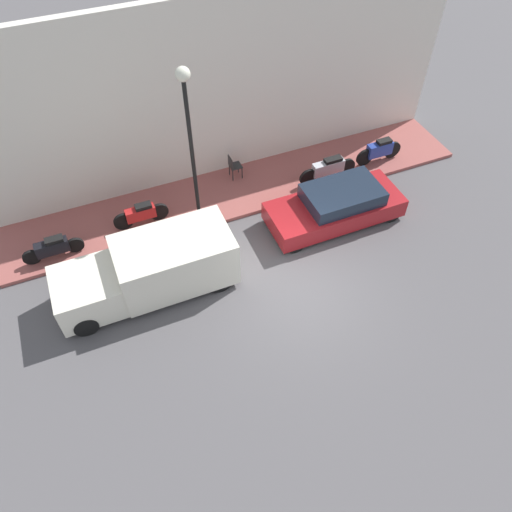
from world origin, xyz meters
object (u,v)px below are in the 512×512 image
Objects in this scene: parked_car at (336,206)px; cafe_chair at (234,165)px; streetlamp at (188,123)px; delivery_van at (149,270)px; motorcycle_blue at (379,150)px; motorcycle_red at (141,214)px; motorcycle_black at (53,248)px; scooter_silver at (328,168)px.

cafe_chair is (3.14, 2.31, 0.03)m from parked_car.
streetlamp is (1.56, 4.11, 3.20)m from parked_car.
delivery_van is 9.40m from motorcycle_blue.
motorcycle_red is (2.61, -0.37, -0.32)m from delivery_van.
parked_car is 6.22m from motorcycle_red.
parked_car is at bearing 124.70° from motorcycle_blue.
streetlamp is 3.97m from cafe_chair.
delivery_van is 2.66m from motorcycle_red.
scooter_silver reaches higher than motorcycle_black.
parked_car is 8.81m from motorcycle_black.
cafe_chair is at bearing -47.06° from delivery_van.
delivery_van is at bearing 108.20° from scooter_silver.
streetlamp reaches higher than scooter_silver.
motorcycle_blue reaches higher than scooter_silver.
cafe_chair is at bearing 65.13° from scooter_silver.
motorcycle_black is at bearing 87.95° from streetlamp.
delivery_van is 2.77× the size of motorcycle_black.
delivery_van reaches higher than parked_car.
cafe_chair is (1.41, -6.33, 0.10)m from motorcycle_black.
cafe_chair is at bearing -73.81° from motorcycle_red.
streetlamp reaches higher than cafe_chair.
motorcycle_red is (2.11, 5.85, -0.06)m from parked_car.
motorcycle_blue is at bearing -88.81° from motorcycle_black.
parked_car reaches higher than motorcycle_blue.
motorcycle_black is 0.34× the size of streetlamp.
motorcycle_black is at bearing 78.70° from parked_car.
motorcycle_red is at bearing 86.93° from scooter_silver.
cafe_chair is at bearing 36.41° from parked_car.
delivery_van is at bearing 105.22° from motorcycle_blue.
motorcycle_black is (2.23, 2.42, -0.34)m from delivery_van.
motorcycle_blue is 7.66m from streetlamp.
motorcycle_blue is 0.34× the size of streetlamp.
motorcycle_red is (0.35, 6.51, -0.05)m from scooter_silver.
streetlamp is 6.11× the size of cafe_chair.
streetlamp reaches higher than delivery_van.
streetlamp reaches higher than motorcycle_black.
scooter_silver is 3.27m from cafe_chair.
delivery_van is at bearing 134.31° from streetlamp.
scooter_silver is at bearing -114.87° from cafe_chair.
motorcycle_black is at bearing 47.31° from delivery_van.
scooter_silver is at bearing -71.80° from delivery_van.
motorcycle_black is (1.73, 8.64, -0.07)m from parked_car.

